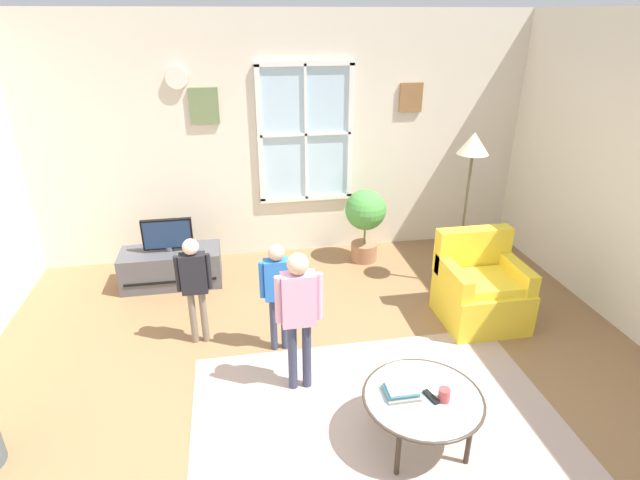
# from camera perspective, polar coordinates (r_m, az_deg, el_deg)

# --- Properties ---
(ground_plane) EXTENTS (6.48, 6.36, 0.02)m
(ground_plane) POSITION_cam_1_polar(r_m,az_deg,el_deg) (4.18, 1.47, -18.11)
(ground_plane) COLOR olive
(back_wall) EXTENTS (5.88, 0.17, 2.87)m
(back_wall) POSITION_cam_1_polar(r_m,az_deg,el_deg) (6.15, -3.89, 11.33)
(back_wall) COLOR beige
(back_wall) RESTS_ON ground_plane
(area_rug) EXTENTS (2.77, 1.86, 0.01)m
(area_rug) POSITION_cam_1_polar(r_m,az_deg,el_deg) (4.10, 6.33, -19.08)
(area_rug) COLOR tan
(area_rug) RESTS_ON ground_plane
(tv_stand) EXTENTS (1.09, 0.48, 0.41)m
(tv_stand) POSITION_cam_1_polar(r_m,az_deg,el_deg) (5.91, -16.39, -2.95)
(tv_stand) COLOR #4C4C51
(tv_stand) RESTS_ON ground_plane
(television) EXTENTS (0.54, 0.08, 0.37)m
(television) POSITION_cam_1_polar(r_m,az_deg,el_deg) (5.74, -16.86, 0.60)
(television) COLOR #4C4C4C
(television) RESTS_ON tv_stand
(armchair) EXTENTS (0.76, 0.74, 0.87)m
(armchair) POSITION_cam_1_polar(r_m,az_deg,el_deg) (5.23, 17.65, -5.35)
(armchair) COLOR yellow
(armchair) RESTS_ON ground_plane
(coffee_table) EXTENTS (0.84, 0.84, 0.41)m
(coffee_table) POSITION_cam_1_polar(r_m,az_deg,el_deg) (3.71, 11.53, -17.18)
(coffee_table) COLOR #99B2B7
(coffee_table) RESTS_ON ground_plane
(book_stack) EXTENTS (0.23, 0.19, 0.07)m
(book_stack) POSITION_cam_1_polar(r_m,az_deg,el_deg) (3.67, 9.14, -16.44)
(book_stack) COLOR gray
(book_stack) RESTS_ON coffee_table
(cup) EXTENTS (0.08, 0.08, 0.10)m
(cup) POSITION_cam_1_polar(r_m,az_deg,el_deg) (3.67, 13.84, -16.62)
(cup) COLOR #BF3F3F
(cup) RESTS_ON coffee_table
(remote_near_books) EXTENTS (0.08, 0.15, 0.02)m
(remote_near_books) POSITION_cam_1_polar(r_m,az_deg,el_deg) (3.69, 12.43, -16.91)
(remote_near_books) COLOR black
(remote_near_books) RESTS_ON coffee_table
(person_pink_shirt) EXTENTS (0.37, 0.17, 1.21)m
(person_pink_shirt) POSITION_cam_1_polar(r_m,az_deg,el_deg) (3.88, -2.42, -7.58)
(person_pink_shirt) COLOR #333851
(person_pink_shirt) RESTS_ON ground_plane
(person_blue_shirt) EXTENTS (0.31, 0.14, 1.04)m
(person_blue_shirt) POSITION_cam_1_polar(r_m,az_deg,el_deg) (4.40, -4.82, -5.15)
(person_blue_shirt) COLOR #333851
(person_blue_shirt) RESTS_ON ground_plane
(person_black_shirt) EXTENTS (0.31, 0.14, 1.04)m
(person_black_shirt) POSITION_cam_1_polar(r_m,az_deg,el_deg) (4.62, -14.02, -4.34)
(person_black_shirt) COLOR #726656
(person_black_shirt) RESTS_ON ground_plane
(potted_plant_by_window) EXTENTS (0.49, 0.49, 0.91)m
(potted_plant_by_window) POSITION_cam_1_polar(r_m,az_deg,el_deg) (6.10, 5.14, 2.63)
(potted_plant_by_window) COLOR #9E6B4C
(potted_plant_by_window) RESTS_ON ground_plane
(floor_lamp) EXTENTS (0.32, 0.32, 1.72)m
(floor_lamp) POSITION_cam_1_polar(r_m,az_deg,el_deg) (5.44, 16.74, 8.68)
(floor_lamp) COLOR black
(floor_lamp) RESTS_ON ground_plane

